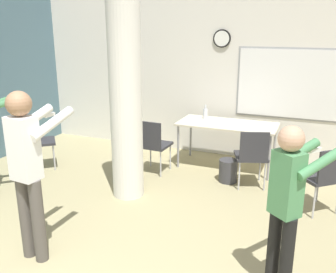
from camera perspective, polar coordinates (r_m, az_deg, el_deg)
The scene contains 11 objects.
wall_back at distance 6.68m, azimuth 7.90°, elevation 9.01°, with size 8.00×0.15×2.80m.
support_pillar at distance 4.89m, azimuth -6.48°, elevation 6.32°, with size 0.42×0.42×2.80m.
folding_table at distance 6.12m, azimuth 9.03°, elevation 1.54°, with size 1.58×0.74×0.75m.
bottle_on_table at distance 6.34m, azimuth 5.70°, elevation 3.53°, with size 0.08×0.08×0.24m.
waste_bin at distance 5.70m, azimuth 9.14°, elevation -5.16°, with size 0.28×0.28×0.34m.
chair_mid_room at distance 4.98m, azimuth 22.54°, elevation -5.37°, with size 0.62×0.62×0.87m.
chair_table_right at distance 5.44m, azimuth 12.68°, elevation -2.62°, with size 0.56×0.56×0.87m.
chair_by_left_wall at distance 6.40m, azimuth -19.49°, elevation -0.29°, with size 0.62×0.62×0.87m.
chair_table_left at distance 5.83m, azimuth -2.28°, elevation -0.91°, with size 0.46×0.46×0.87m.
person_playing_side at distance 3.25m, azimuth 17.74°, elevation -9.12°, with size 0.56×0.62×1.53m.
person_playing_front at distance 3.79m, azimuth -20.56°, elevation -3.92°, with size 0.42×0.68×1.71m.
Camera 1 is at (1.69, -1.35, 2.26)m, focal length 40.00 mm.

